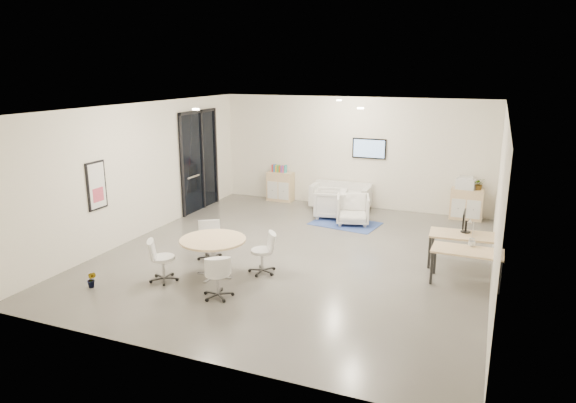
# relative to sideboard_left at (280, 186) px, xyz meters

# --- Properties ---
(room_shell) EXTENTS (9.60, 10.60, 4.80)m
(room_shell) POSITION_rel_sideboard_left_xyz_m (2.19, -4.27, 1.16)
(room_shell) COLOR #54524D
(room_shell) RESTS_ON ground
(glass_door) EXTENTS (0.09, 1.90, 2.85)m
(glass_door) POSITION_rel_sideboard_left_xyz_m (-1.77, -1.76, 1.06)
(glass_door) COLOR black
(glass_door) RESTS_ON room_shell
(artwork) EXTENTS (0.05, 0.54, 1.04)m
(artwork) POSITION_rel_sideboard_left_xyz_m (-1.78, -5.87, 1.10)
(artwork) COLOR black
(artwork) RESTS_ON room_shell
(wall_tv) EXTENTS (0.98, 0.06, 0.58)m
(wall_tv) POSITION_rel_sideboard_left_xyz_m (2.69, 0.19, 1.31)
(wall_tv) COLOR black
(wall_tv) RESTS_ON room_shell
(ceiling_spots) EXTENTS (3.14, 4.14, 0.03)m
(ceiling_spots) POSITION_rel_sideboard_left_xyz_m (1.99, -3.43, 2.74)
(ceiling_spots) COLOR #FFEAC6
(ceiling_spots) RESTS_ON room_shell
(sideboard_left) EXTENTS (0.79, 0.41, 0.89)m
(sideboard_left) POSITION_rel_sideboard_left_xyz_m (0.00, 0.00, 0.00)
(sideboard_left) COLOR #D5BA80
(sideboard_left) RESTS_ON room_shell
(sideboard_right) EXTENTS (0.84, 0.41, 0.84)m
(sideboard_right) POSITION_rel_sideboard_left_xyz_m (5.46, 0.00, -0.02)
(sideboard_right) COLOR #D5BA80
(sideboard_right) RESTS_ON room_shell
(books) EXTENTS (0.46, 0.14, 0.22)m
(books) POSITION_rel_sideboard_left_xyz_m (-0.04, 0.00, 0.56)
(books) COLOR red
(books) RESTS_ON sideboard_left
(printer) EXTENTS (0.52, 0.45, 0.34)m
(printer) POSITION_rel_sideboard_left_xyz_m (5.40, 0.00, 0.56)
(printer) COLOR white
(printer) RESTS_ON sideboard_right
(loveseat) EXTENTS (1.71, 0.88, 0.63)m
(loveseat) POSITION_rel_sideboard_left_xyz_m (2.00, -0.20, -0.10)
(loveseat) COLOR white
(loveseat) RESTS_ON room_shell
(blue_rug) EXTENTS (1.87, 1.39, 0.01)m
(blue_rug) POSITION_rel_sideboard_left_xyz_m (2.55, -1.65, -0.44)
(blue_rug) COLOR #2F4492
(blue_rug) RESTS_ON room_shell
(armchair_left) EXTENTS (0.92, 0.96, 0.86)m
(armchair_left) POSITION_rel_sideboard_left_xyz_m (1.99, -1.19, -0.02)
(armchair_left) COLOR white
(armchair_left) RESTS_ON room_shell
(armchair_right) EXTENTS (1.00, 0.96, 0.85)m
(armchair_right) POSITION_rel_sideboard_left_xyz_m (2.73, -1.57, -0.02)
(armchair_right) COLOR white
(armchair_right) RESTS_ON room_shell
(desk_rear) EXTENTS (1.41, 0.77, 0.72)m
(desk_rear) POSITION_rel_sideboard_left_xyz_m (5.63, -3.72, 0.20)
(desk_rear) COLOR #D5BA80
(desk_rear) RESTS_ON room_shell
(desk_front) EXTENTS (1.29, 0.66, 0.67)m
(desk_front) POSITION_rel_sideboard_left_xyz_m (5.73, -4.55, 0.16)
(desk_front) COLOR #D5BA80
(desk_front) RESTS_ON room_shell
(monitor) EXTENTS (0.20, 0.50, 0.44)m
(monitor) POSITION_rel_sideboard_left_xyz_m (5.59, -3.57, 0.51)
(monitor) COLOR black
(monitor) RESTS_ON desk_rear
(round_table) EXTENTS (1.28, 1.28, 0.78)m
(round_table) POSITION_rel_sideboard_left_xyz_m (1.13, -6.05, 0.25)
(round_table) COLOR #D5BA80
(round_table) RESTS_ON room_shell
(meeting_chairs) EXTENTS (2.40, 2.40, 0.82)m
(meeting_chairs) POSITION_rel_sideboard_left_xyz_m (1.13, -6.05, -0.03)
(meeting_chairs) COLOR white
(meeting_chairs) RESTS_ON room_shell
(plant_cabinet) EXTENTS (0.33, 0.36, 0.25)m
(plant_cabinet) POSITION_rel_sideboard_left_xyz_m (5.74, -0.01, 0.52)
(plant_cabinet) COLOR #3F7F3F
(plant_cabinet) RESTS_ON sideboard_right
(plant_floor) EXTENTS (0.26, 0.36, 0.14)m
(plant_floor) POSITION_rel_sideboard_left_xyz_m (-0.71, -7.37, -0.37)
(plant_floor) COLOR #3F7F3F
(plant_floor) RESTS_ON room_shell
(cup) EXTENTS (0.15, 0.13, 0.13)m
(cup) POSITION_rel_sideboard_left_xyz_m (5.79, -4.31, 0.29)
(cup) COLOR white
(cup) RESTS_ON desk_front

